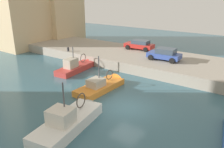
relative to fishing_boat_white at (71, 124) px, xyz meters
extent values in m
plane|color=#386070|center=(4.59, -1.77, -0.14)|extent=(80.00, 80.00, 0.00)
cube|color=#9E9384|center=(16.09, -1.77, 0.46)|extent=(9.00, 56.00, 1.20)
cube|color=white|center=(-0.34, -0.06, -0.14)|extent=(6.22, 2.99, 1.58)
cone|color=white|center=(2.95, 0.48, -0.14)|extent=(1.19, 1.97, 1.85)
cube|color=#B2A893|center=(-0.34, -0.06, 0.57)|extent=(5.96, 2.79, 0.08)
cube|color=beige|center=(-1.00, -0.17, 1.14)|extent=(1.60, 1.74, 1.06)
cylinder|color=#4C4C51|center=(-0.60, -0.10, 1.95)|extent=(0.10, 0.10, 2.77)
torus|color=#3F3833|center=(1.31, 0.21, 1.25)|extent=(1.14, 0.26, 1.14)
sphere|color=white|center=(-2.29, 0.77, 0.09)|extent=(0.32, 0.32, 0.32)
cube|color=orange|center=(6.13, 2.25, -0.14)|extent=(5.43, 2.19, 1.11)
cone|color=orange|center=(9.16, 2.15, -0.14)|extent=(0.96, 1.84, 1.81)
cube|color=#9E7A51|center=(6.13, 2.25, 0.36)|extent=(5.21, 2.02, 0.08)
cube|color=#B7AD99|center=(5.59, 2.27, 0.77)|extent=(1.52, 1.31, 0.74)
cylinder|color=#4C4C51|center=(6.03, 2.26, 1.78)|extent=(0.10, 0.10, 2.85)
torus|color=#3F3833|center=(7.63, 2.20, 0.97)|extent=(1.01, 0.11, 1.01)
sphere|color=white|center=(4.56, 3.41, 0.02)|extent=(0.32, 0.32, 0.32)
cube|color=#BC3833|center=(8.96, 8.09, -0.14)|extent=(5.63, 2.25, 1.28)
cone|color=#BC3833|center=(12.04, 8.37, -0.14)|extent=(1.04, 1.66, 1.58)
cube|color=#B2A893|center=(8.96, 8.09, 0.43)|extent=(5.40, 2.09, 0.08)
cube|color=#B7AD99|center=(8.17, 8.02, 1.01)|extent=(1.65, 1.16, 1.08)
cylinder|color=#4C4C51|center=(8.64, 8.06, 1.65)|extent=(0.10, 0.10, 2.43)
torus|color=#3F3833|center=(10.49, 8.22, 1.08)|extent=(1.07, 0.18, 1.07)
sphere|color=white|center=(7.23, 8.90, 0.05)|extent=(0.32, 0.32, 0.32)
cube|color=#334C9E|center=(15.44, -0.19, 1.61)|extent=(1.97, 3.89, 0.56)
cube|color=#384756|center=(15.44, -0.38, 2.19)|extent=(1.69, 2.20, 0.60)
cylinder|color=black|center=(14.48, 1.08, 1.38)|extent=(0.24, 0.65, 0.64)
cylinder|color=black|center=(16.31, 1.15, 1.38)|extent=(0.24, 0.65, 0.64)
cylinder|color=black|center=(14.57, -1.52, 1.38)|extent=(0.24, 0.65, 0.64)
cylinder|color=black|center=(16.40, -1.45, 1.38)|extent=(0.24, 0.65, 0.64)
cube|color=red|center=(18.47, 4.82, 1.61)|extent=(1.94, 4.11, 0.57)
cube|color=#384756|center=(18.48, 4.62, 2.14)|extent=(1.64, 2.33, 0.49)
cylinder|color=black|center=(17.53, 6.14, 1.38)|extent=(0.25, 0.65, 0.64)
cylinder|color=black|center=(19.27, 6.23, 1.38)|extent=(0.25, 0.65, 0.64)
cylinder|color=black|center=(17.67, 3.41, 1.38)|extent=(0.25, 0.65, 0.64)
cylinder|color=black|center=(19.41, 3.49, 1.38)|extent=(0.25, 0.65, 0.64)
cylinder|color=#2D2D33|center=(11.94, 12.23, 1.33)|extent=(0.28, 0.28, 0.55)
camera|label=1|loc=(-9.71, -10.26, 8.63)|focal=36.83mm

